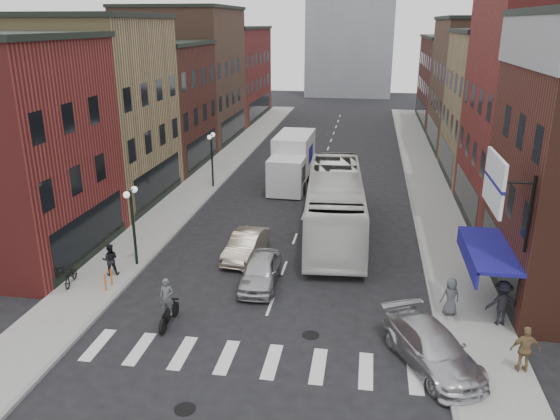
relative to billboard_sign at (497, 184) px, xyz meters
The scene contains 29 objects.
ground 10.56m from the billboard_sign, behind, with size 160.00×160.00×0.00m, color black.
sidewalk_left 28.12m from the billboard_sign, 128.47° to the left, with size 3.00×74.00×0.15m, color gray.
sidewalk_right 22.34m from the billboard_sign, 90.23° to the left, with size 3.00×74.00×0.15m, color gray.
curb_left 27.25m from the billboard_sign, 125.94° to the left, with size 0.20×74.00×0.16m, color gray.
curb_right 22.41m from the billboard_sign, 94.22° to the left, with size 0.20×74.00×0.16m, color gray.
crosswalk_stripes 11.12m from the billboard_sign, 157.82° to the right, with size 12.00×2.20×0.01m, color silver.
bldg_left_mid_a 27.17m from the billboard_sign, 150.21° to the left, with size 10.30×10.20×12.30m.
bldg_left_mid_b 33.30m from the billboard_sign, 135.10° to the left, with size 10.30×10.20×10.30m.
bldg_left_far_a 41.79m from the billboard_sign, 124.35° to the left, with size 10.30×12.20×13.30m.
bldg_left_far_b 53.93m from the billboard_sign, 115.93° to the left, with size 10.30×16.20×11.30m.
bldg_right_mid_b 24.36m from the billboard_sign, 74.75° to the left, with size 10.30×10.20×11.30m.
bldg_right_far_a 35.09m from the billboard_sign, 79.48° to the left, with size 10.30×12.20×12.30m.
bldg_right_far_b 48.93m from the billboard_sign, 82.47° to the left, with size 10.30×16.20×10.30m.
awning_blue 4.05m from the billboard_sign, 80.39° to the left, with size 1.80×5.00×0.78m.
billboard_sign is the anchor object (origin of this frame).
streetlamp_near 16.68m from the billboard_sign, 167.65° to the left, with size 0.32×1.22×4.11m.
streetlamp_far 23.92m from the billboard_sign, 132.41° to the left, with size 0.32×1.22×4.11m.
bike_rack 17.14m from the billboard_sign, behind, with size 0.08×0.68×0.80m.
box_truck 22.57m from the billboard_sign, 117.82° to the left, with size 2.72×8.47×3.66m.
motorcycle_rider 13.52m from the billboard_sign, behind, with size 0.60×2.05×2.09m.
transit_bus 12.44m from the billboard_sign, 123.56° to the left, with size 3.08×13.15×3.66m, color silver.
sedan_left_near 11.14m from the billboard_sign, 165.12° to the left, with size 1.69×4.19×1.43m, color #B8B8BD.
sedan_left_far 13.26m from the billboard_sign, 152.94° to the left, with size 1.45×4.16×1.37m, color #B7A994.
curb_car 6.44m from the billboard_sign, 126.89° to the right, with size 2.00×4.92×1.43m, color #B9B9BE.
parked_bicycle 18.92m from the billboard_sign, behind, with size 0.56×1.60×0.84m, color black.
ped_left_solo 17.61m from the billboard_sign, behind, with size 0.77×0.44×1.59m, color black.
ped_right_a 5.12m from the billboard_sign, 21.22° to the left, with size 1.23×0.61×1.91m, color black.
ped_right_b 5.93m from the billboard_sign, 70.29° to the right, with size 1.02×0.51×1.74m, color olive.
ped_right_c 5.34m from the billboard_sign, 139.77° to the left, with size 0.79×0.51×1.62m, color #4F5256.
Camera 1 is at (3.84, -19.75, 11.72)m, focal length 35.00 mm.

